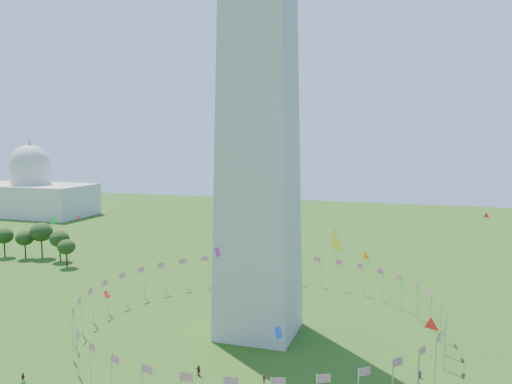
% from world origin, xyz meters
% --- Properties ---
extents(flag_ring, '(80.24, 80.24, 9.00)m').
position_xyz_m(flag_ring, '(-0.00, 50.00, 4.50)').
color(flag_ring, silver).
rests_on(flag_ring, ground).
extents(capitol_building, '(70.00, 35.00, 46.00)m').
position_xyz_m(capitol_building, '(-180.00, 180.00, 23.00)').
color(capitol_building, beige).
rests_on(capitol_building, ground).
extents(kites_aloft, '(119.69, 57.66, 28.07)m').
position_xyz_m(kites_aloft, '(17.43, 25.32, 17.81)').
color(kites_aloft, orange).
rests_on(kites_aloft, ground).
extents(tree_line_west, '(54.93, 15.97, 12.96)m').
position_xyz_m(tree_line_west, '(-104.36, 91.23, 5.51)').
color(tree_line_west, '#2B4918').
rests_on(tree_line_west, ground).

